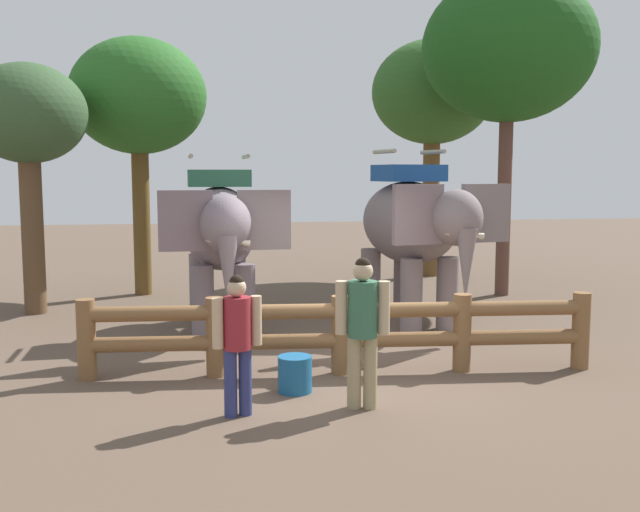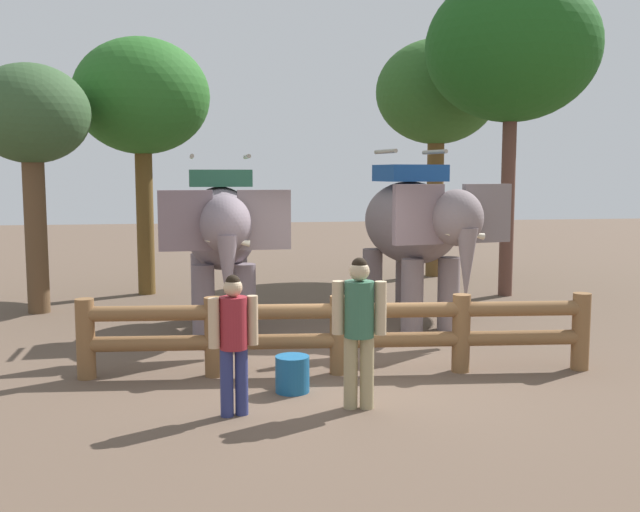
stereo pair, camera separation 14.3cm
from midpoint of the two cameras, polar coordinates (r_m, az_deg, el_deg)
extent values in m
plane|color=brown|center=(9.63, 2.08, -9.48)|extent=(60.00, 60.00, 0.00)
cylinder|color=brown|center=(9.87, -17.57, -6.23)|extent=(0.24, 0.24, 1.05)
cylinder|color=brown|center=(9.62, -7.94, -6.33)|extent=(0.24, 0.24, 1.05)
cylinder|color=brown|center=(9.64, 1.92, -6.24)|extent=(0.24, 0.24, 1.05)
cylinder|color=brown|center=(9.94, 11.46, -5.98)|extent=(0.24, 0.24, 1.05)
cylinder|color=brown|center=(10.49, 20.20, -5.59)|extent=(0.24, 0.24, 1.05)
cylinder|color=brown|center=(9.66, 1.92, -6.67)|extent=(6.57, 0.80, 0.20)
cylinder|color=brown|center=(9.57, 1.93, -4.34)|extent=(6.57, 0.80, 0.20)
cylinder|color=slate|center=(11.79, -5.59, -3.53)|extent=(0.36, 0.36, 1.20)
cylinder|color=slate|center=(11.75, -8.81, -3.61)|extent=(0.36, 0.36, 1.20)
cylinder|color=slate|center=(13.38, -6.20, -2.33)|extent=(0.36, 0.36, 1.20)
cylinder|color=slate|center=(13.35, -9.03, -2.39)|extent=(0.36, 0.36, 1.20)
ellipsoid|color=slate|center=(12.43, -7.50, 2.21)|extent=(1.27, 2.74, 1.40)
ellipsoid|color=slate|center=(10.82, -7.05, 2.51)|extent=(0.79, 0.92, 0.86)
cube|color=gray|center=(10.98, -4.04, 2.87)|extent=(0.81, 0.14, 0.90)
cube|color=slate|center=(10.91, -10.16, 2.76)|extent=(0.81, 0.14, 0.90)
cone|color=slate|center=(10.58, -6.89, -1.32)|extent=(0.32, 0.32, 1.10)
cone|color=beige|center=(10.63, -6.11, 1.11)|extent=(0.36, 0.11, 0.15)
cone|color=beige|center=(10.61, -7.81, 1.08)|extent=(0.36, 0.11, 0.15)
cube|color=#2A6347|center=(12.39, -7.55, 6.10)|extent=(1.05, 0.93, 0.28)
cylinder|color=#A59E8C|center=(12.43, -5.44, 7.79)|extent=(0.09, 0.81, 0.07)
cylinder|color=#A59E8C|center=(12.38, -9.73, 7.73)|extent=(0.09, 0.81, 0.07)
cylinder|color=gray|center=(12.50, 10.40, -2.93)|extent=(0.37, 0.37, 1.24)
cylinder|color=gray|center=(12.19, 7.60, -3.13)|extent=(0.37, 0.37, 1.24)
cylinder|color=gray|center=(13.97, 7.02, -1.88)|extent=(0.37, 0.37, 1.24)
cylinder|color=gray|center=(13.69, 4.44, -2.03)|extent=(0.37, 0.37, 1.24)
ellipsoid|color=gray|center=(12.95, 7.36, 2.64)|extent=(1.71, 2.97, 1.45)
ellipsoid|color=gray|center=(11.48, 11.06, 2.98)|extent=(0.94, 1.06, 0.89)
cube|color=slate|center=(11.89, 13.30, 3.30)|extent=(0.84, 0.27, 0.93)
cube|color=gray|center=(11.29, 8.11, 3.24)|extent=(0.84, 0.27, 0.93)
cone|color=gray|center=(11.27, 11.81, -0.73)|extent=(0.33, 0.33, 1.14)
cone|color=beige|center=(11.38, 12.33, 1.63)|extent=(0.39, 0.17, 0.16)
cone|color=beige|center=(11.22, 10.91, 1.59)|extent=(0.39, 0.17, 0.16)
cube|color=#1B4B93|center=(12.92, 7.42, 6.49)|extent=(1.20, 1.10, 0.29)
cylinder|color=#A59E8C|center=(13.14, 9.32, 8.08)|extent=(0.22, 0.84, 0.07)
cylinder|color=#A59E8C|center=(12.72, 5.51, 8.19)|extent=(0.22, 0.84, 0.07)
cylinder|color=navy|center=(8.13, -5.68, -9.79)|extent=(0.14, 0.14, 0.75)
cylinder|color=navy|center=(8.09, -6.84, -9.89)|extent=(0.14, 0.14, 0.75)
cylinder|color=maroon|center=(7.95, -6.32, -5.26)|extent=(0.36, 0.36, 0.57)
cylinder|color=tan|center=(8.00, -4.82, -5.06)|extent=(0.12, 0.12, 0.55)
cylinder|color=tan|center=(7.89, -7.84, -5.26)|extent=(0.12, 0.12, 0.55)
sphere|color=tan|center=(7.88, -6.35, -2.48)|extent=(0.21, 0.21, 0.21)
sphere|color=black|center=(7.87, -6.36, -2.07)|extent=(0.16, 0.16, 0.16)
cylinder|color=tan|center=(8.30, 4.21, -9.15)|extent=(0.16, 0.16, 0.83)
cylinder|color=tan|center=(8.30, 2.93, -9.15)|extent=(0.16, 0.16, 0.83)
cylinder|color=#326349|center=(8.13, 3.60, -4.20)|extent=(0.39, 0.39, 0.63)
cylinder|color=tan|center=(8.14, 5.29, -4.09)|extent=(0.13, 0.13, 0.60)
cylinder|color=tan|center=(8.13, 1.92, -4.08)|extent=(0.13, 0.13, 0.60)
sphere|color=tan|center=(8.06, 3.63, -1.19)|extent=(0.23, 0.23, 0.23)
sphere|color=black|center=(8.06, 3.63, -0.75)|extent=(0.18, 0.18, 0.18)
cylinder|color=brown|center=(16.30, -13.37, 3.17)|extent=(0.37, 0.37, 3.50)
ellipsoid|color=#286422|center=(16.36, -13.61, 12.13)|extent=(2.91, 2.91, 2.47)
cylinder|color=brown|center=(16.16, 14.80, 4.49)|extent=(0.30, 0.30, 4.28)
ellipsoid|color=#1C5219|center=(16.37, 15.13, 15.55)|extent=(3.65, 3.65, 3.10)
cylinder|color=brown|center=(18.92, 9.24, 4.24)|extent=(0.43, 0.43, 3.85)
ellipsoid|color=#2D5B22|center=(19.01, 9.40, 12.63)|extent=(3.09, 3.09, 2.62)
cylinder|color=brown|center=(14.71, -21.20, 1.90)|extent=(0.41, 0.41, 3.16)
ellipsoid|color=#34532E|center=(14.71, -21.55, 10.39)|extent=(2.17, 2.17, 1.85)
cylinder|color=#19598C|center=(8.94, -1.73, -9.26)|extent=(0.42, 0.42, 0.44)
camera|label=1|loc=(0.07, -89.63, 0.04)|focal=40.67mm
camera|label=2|loc=(0.07, 90.37, -0.04)|focal=40.67mm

